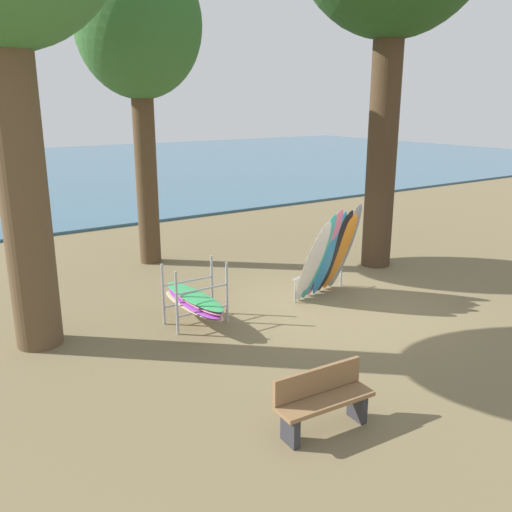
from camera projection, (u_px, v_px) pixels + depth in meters
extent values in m
plane|color=brown|center=(341.00, 307.00, 11.87)|extent=(80.00, 80.00, 0.00)
cube|color=#38607A|center=(32.00, 172.00, 34.34)|extent=(80.00, 36.00, 0.10)
cylinder|color=brown|center=(22.00, 177.00, 9.28)|extent=(0.81, 0.81, 6.11)
cylinder|color=#42301E|center=(383.00, 133.00, 14.04)|extent=(0.76, 0.76, 7.03)
cylinder|color=#4C3823|center=(146.00, 169.00, 14.57)|extent=(0.57, 0.57, 5.13)
ellipsoid|color=#33662D|center=(138.00, 23.00, 13.60)|extent=(3.16, 3.16, 3.63)
ellipsoid|color=white|center=(313.00, 262.00, 11.75)|extent=(0.63, 0.93, 1.93)
ellipsoid|color=#38B2AD|center=(319.00, 258.00, 11.88)|extent=(0.70, 0.92, 2.04)
ellipsoid|color=pink|center=(324.00, 254.00, 12.02)|extent=(0.68, 0.98, 2.13)
ellipsoid|color=#2D8ED1|center=(329.00, 254.00, 12.18)|extent=(0.71, 0.91, 2.04)
ellipsoid|color=black|center=(335.00, 252.00, 12.32)|extent=(0.68, 0.97, 2.05)
ellipsoid|color=orange|center=(340.00, 253.00, 12.48)|extent=(0.59, 0.93, 1.94)
ellipsoid|color=gray|center=(345.00, 247.00, 12.60)|extent=(0.63, 0.88, 2.13)
cylinder|color=#9EA0A5|center=(295.00, 291.00, 12.07)|extent=(0.04, 0.04, 0.55)
cylinder|color=#9EA0A5|center=(341.00, 275.00, 13.18)|extent=(0.04, 0.04, 0.55)
cylinder|color=#9EA0A5|center=(320.00, 271.00, 12.55)|extent=(1.78, 0.36, 0.04)
cylinder|color=#9EA0A5|center=(177.00, 303.00, 10.33)|extent=(0.05, 0.05, 1.25)
cylinder|color=#9EA0A5|center=(227.00, 292.00, 10.93)|extent=(0.05, 0.05, 1.25)
cylinder|color=#9EA0A5|center=(163.00, 295.00, 10.81)|extent=(0.05, 0.05, 1.25)
cylinder|color=#9EA0A5|center=(212.00, 284.00, 11.41)|extent=(0.05, 0.05, 1.25)
cylinder|color=#9EA0A5|center=(203.00, 311.00, 10.70)|extent=(1.10, 0.04, 0.04)
cylinder|color=#9EA0A5|center=(202.00, 289.00, 10.58)|extent=(1.10, 0.04, 0.04)
cylinder|color=#9EA0A5|center=(189.00, 302.00, 11.18)|extent=(1.10, 0.04, 0.04)
cylinder|color=#9EA0A5|center=(188.00, 281.00, 11.06)|extent=(1.10, 0.04, 0.04)
ellipsoid|color=#C6B289|center=(193.00, 305.00, 10.90)|extent=(0.57, 2.12, 0.06)
ellipsoid|color=purple|center=(193.00, 302.00, 10.89)|extent=(0.59, 2.12, 0.06)
ellipsoid|color=pink|center=(195.00, 299.00, 10.90)|extent=(0.55, 2.11, 0.06)
ellipsoid|color=#339E56|center=(194.00, 296.00, 10.87)|extent=(0.53, 2.11, 0.06)
cube|color=#2D2D33|center=(290.00, 429.00, 7.10)|extent=(0.12, 0.33, 0.42)
cube|color=#2D2D33|center=(357.00, 406.00, 7.65)|extent=(0.12, 0.33, 0.42)
cube|color=olive|center=(326.00, 401.00, 7.31)|extent=(1.42, 0.48, 0.06)
cube|color=olive|center=(318.00, 380.00, 7.40)|extent=(1.40, 0.14, 0.36)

